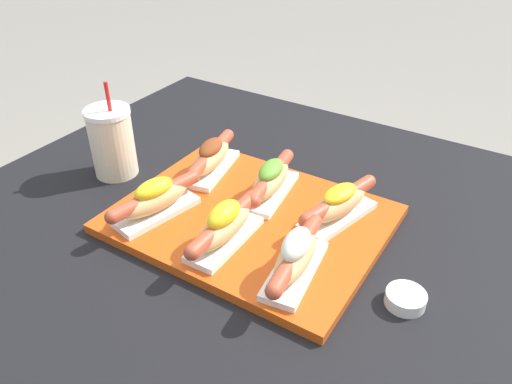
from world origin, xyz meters
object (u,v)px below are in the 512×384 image
Objects in this scene: hot_dog_3 at (211,157)px; hot_dog_4 at (271,180)px; hot_dog_2 at (296,256)px; hot_dog_0 at (155,199)px; hot_dog_5 at (339,204)px; serving_tray at (250,219)px; sauce_bowl at (406,298)px; hot_dog_1 at (224,226)px; drink_cup at (112,142)px.

hot_dog_4 is (0.15, -0.01, 0.00)m from hot_dog_3.
hot_dog_2 is 1.00× the size of hot_dog_4.
hot_dog_5 is at bearing 29.90° from hot_dog_0.
hot_dog_3 reaches higher than serving_tray.
hot_dog_3 is (-0.30, 0.18, -0.00)m from hot_dog_2.
sauce_bowl is at bearing 15.70° from hot_dog_2.
sauce_bowl is (0.17, -0.12, -0.04)m from hot_dog_5.
hot_dog_1 is 0.14m from hot_dog_2.
sauce_bowl is (0.30, 0.04, -0.04)m from hot_dog_1.
hot_dog_5 is at bearing 28.34° from serving_tray.
hot_dog_4 reaches higher than hot_dog_5.
hot_dog_3 is (-0.01, 0.18, -0.00)m from hot_dog_0.
hot_dog_0 is 0.15m from hot_dog_1.
serving_tray is 0.10m from hot_dog_1.
sauce_bowl is (0.17, 0.05, -0.04)m from hot_dog_2.
serving_tray is 2.40× the size of hot_dog_5.
hot_dog_3 is (-0.16, 0.18, -0.00)m from hot_dog_1.
hot_dog_3 is 1.01× the size of hot_dog_5.
hot_dog_2 is 0.18m from sauce_bowl.
hot_dog_3 is 0.48m from sauce_bowl.
hot_dog_2 is 0.49m from drink_cup.
drink_cup is (-0.19, 0.09, 0.02)m from hot_dog_0.
drink_cup is at bearing 165.99° from hot_dog_1.
hot_dog_4 is (-0.15, 0.17, -0.00)m from hot_dog_2.
hot_dog_4 is at bearing 92.95° from hot_dog_1.
sauce_bowl is 0.66m from drink_cup.
drink_cup is at bearing -166.50° from hot_dog_4.
hot_dog_2 is 1.01× the size of hot_dog_3.
sauce_bowl is at bearing -8.46° from serving_tray.
hot_dog_0 is 1.00× the size of hot_dog_3.
hot_dog_0 is 3.23× the size of sauce_bowl.
hot_dog_5 is (0.14, -0.00, -0.00)m from hot_dog_4.
drink_cup is at bearing -179.65° from serving_tray.
hot_dog_1 is (0.01, -0.09, 0.04)m from serving_tray.
drink_cup reaches higher than hot_dog_3.
drink_cup is at bearing 155.60° from hot_dog_0.
hot_dog_4 is at bearing 13.50° from drink_cup.
hot_dog_5 is (0.14, 0.08, 0.04)m from serving_tray.
hot_dog_1 is 1.03× the size of hot_dog_5.
hot_dog_0 is at bearing -148.65° from serving_tray.
hot_dog_5 reaches higher than sauce_bowl.
hot_dog_5 is at bearing 9.19° from drink_cup.
hot_dog_2 reaches higher than sauce_bowl.
hot_dog_3 is (-0.15, 0.09, 0.04)m from serving_tray.
hot_dog_0 is 0.99× the size of hot_dog_2.
hot_dog_1 reaches higher than hot_dog_5.
sauce_bowl reaches higher than serving_tray.
hot_dog_2 reaches higher than hot_dog_0.
hot_dog_1 is 1.01× the size of hot_dog_4.
hot_dog_1 is at bearing -86.68° from serving_tray.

